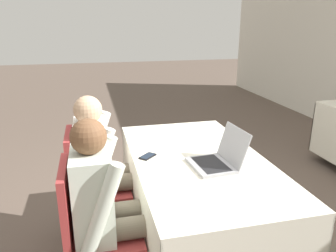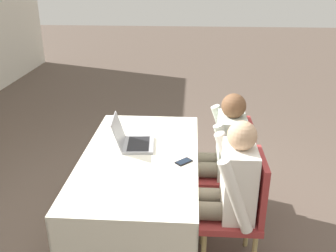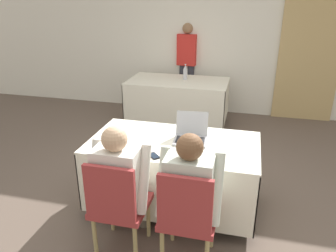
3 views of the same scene
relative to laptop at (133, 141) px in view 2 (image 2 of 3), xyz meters
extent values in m
plane|color=brown|center=(-0.15, -0.08, -0.79)|extent=(24.00, 24.00, 0.00)
cube|color=silver|center=(-0.15, -0.08, -0.06)|extent=(1.64, 0.90, 0.02)
cube|color=silver|center=(-0.15, -0.52, -0.37)|extent=(1.64, 0.01, 0.61)
cube|color=silver|center=(-0.15, 0.36, -0.37)|extent=(1.64, 0.01, 0.61)
cube|color=silver|center=(0.66, -0.08, -0.37)|extent=(0.01, 0.90, 0.61)
cylinder|color=#333333|center=(-0.15, -0.08, -0.73)|extent=(0.06, 0.06, 0.11)
cube|color=#99999E|center=(0.00, -0.05, -0.04)|extent=(0.33, 0.27, 0.02)
cube|color=black|center=(0.00, -0.05, -0.03)|extent=(0.29, 0.19, 0.00)
cube|color=#99999E|center=(-0.01, 0.11, 0.09)|extent=(0.32, 0.10, 0.23)
cube|color=black|center=(-0.01, 0.11, 0.09)|extent=(0.29, 0.08, 0.20)
cube|color=black|center=(-0.25, -0.42, -0.04)|extent=(0.14, 0.14, 0.01)
cube|color=#192333|center=(-0.25, -0.42, -0.04)|extent=(0.12, 0.12, 0.00)
cube|color=white|center=(-0.48, 0.00, -0.05)|extent=(0.27, 0.33, 0.00)
cube|color=white|center=(-0.69, 0.01, -0.05)|extent=(0.27, 0.34, 0.00)
cylinder|color=tan|center=(-0.26, -0.58, -0.59)|extent=(0.04, 0.04, 0.40)
cylinder|color=tan|center=(-0.26, -0.93, -0.59)|extent=(0.04, 0.04, 0.40)
cube|color=#9E3333|center=(-0.44, -0.76, -0.36)|extent=(0.44, 0.44, 0.05)
cube|color=#9E3333|center=(-0.44, -0.96, -0.11)|extent=(0.40, 0.04, 0.45)
cylinder|color=tan|center=(0.31, -0.58, -0.59)|extent=(0.04, 0.04, 0.40)
cylinder|color=tan|center=(-0.04, -0.58, -0.59)|extent=(0.04, 0.04, 0.40)
cylinder|color=tan|center=(0.31, -0.93, -0.59)|extent=(0.04, 0.04, 0.40)
cylinder|color=tan|center=(-0.04, -0.93, -0.59)|extent=(0.04, 0.04, 0.40)
cube|color=#9E3333|center=(0.13, -0.76, -0.36)|extent=(0.44, 0.44, 0.05)
cube|color=#9E3333|center=(0.13, -0.96, -0.11)|extent=(0.40, 0.04, 0.45)
cylinder|color=#665B4C|center=(-0.35, -0.63, -0.27)|extent=(0.13, 0.42, 0.13)
cylinder|color=#665B4C|center=(-0.53, -0.63, -0.27)|extent=(0.13, 0.42, 0.13)
cylinder|color=#665B4C|center=(-0.35, -0.45, -0.56)|extent=(0.10, 0.10, 0.45)
cylinder|color=#665B4C|center=(-0.53, -0.45, -0.56)|extent=(0.10, 0.10, 0.45)
cube|color=silver|center=(-0.44, -0.81, -0.08)|extent=(0.36, 0.22, 0.52)
cylinder|color=silver|center=(-0.23, -0.77, -0.07)|extent=(0.08, 0.26, 0.54)
cylinder|color=silver|center=(-0.65, -0.77, -0.07)|extent=(0.08, 0.26, 0.54)
sphere|color=tan|center=(-0.44, -0.81, 0.27)|extent=(0.20, 0.20, 0.20)
cylinder|color=#665B4C|center=(0.22, -0.63, -0.27)|extent=(0.13, 0.42, 0.13)
cylinder|color=#665B4C|center=(0.04, -0.63, -0.27)|extent=(0.13, 0.42, 0.13)
cylinder|color=#665B4C|center=(0.22, -0.45, -0.56)|extent=(0.10, 0.10, 0.45)
cylinder|color=#665B4C|center=(0.04, -0.45, -0.56)|extent=(0.10, 0.10, 0.45)
cube|color=silver|center=(0.13, -0.81, -0.08)|extent=(0.36, 0.22, 0.52)
cylinder|color=silver|center=(0.34, -0.77, -0.07)|extent=(0.08, 0.26, 0.54)
cylinder|color=silver|center=(-0.08, -0.77, -0.07)|extent=(0.08, 0.26, 0.54)
sphere|color=brown|center=(0.13, -0.81, 0.27)|extent=(0.20, 0.20, 0.20)
camera|label=1|loc=(1.85, -0.78, 0.86)|focal=35.00mm
camera|label=2|loc=(-2.71, -0.47, 1.30)|focal=40.00mm
camera|label=3|loc=(0.49, -2.88, 1.28)|focal=35.00mm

